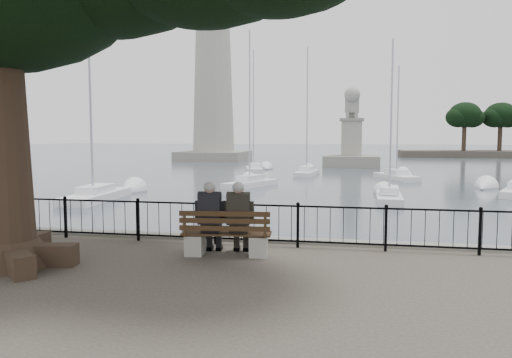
% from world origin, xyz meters
% --- Properties ---
extents(harbor, '(260.00, 260.00, 1.20)m').
position_xyz_m(harbor, '(0.00, 3.00, -0.50)').
color(harbor, slate).
rests_on(harbor, ground).
extents(railing, '(22.06, 0.06, 1.00)m').
position_xyz_m(railing, '(0.00, 2.50, 0.56)').
color(railing, black).
rests_on(railing, ground).
extents(bench, '(2.00, 0.78, 1.03)m').
position_xyz_m(bench, '(-0.45, 1.39, 0.36)').
color(bench, gray).
rests_on(bench, ground).
extents(person_left, '(0.50, 0.84, 1.64)m').
position_xyz_m(person_left, '(-0.81, 1.47, 0.75)').
color(person_left, black).
rests_on(person_left, ground).
extents(person_right, '(0.50, 0.84, 1.64)m').
position_xyz_m(person_right, '(-0.18, 1.53, 0.75)').
color(person_right, black).
rests_on(person_right, ground).
extents(lighthouse, '(9.59, 9.59, 29.47)m').
position_xyz_m(lighthouse, '(-18.00, 62.00, 11.37)').
color(lighthouse, slate).
rests_on(lighthouse, ground).
extents(lion_monument, '(6.29, 6.29, 9.21)m').
position_xyz_m(lion_monument, '(2.00, 49.93, 1.33)').
color(lion_monument, slate).
rests_on(lion_monument, ground).
extents(sailboat_a, '(2.11, 6.26, 11.24)m').
position_xyz_m(sailboat_a, '(-11.86, 16.46, -0.69)').
color(sailboat_a, white).
rests_on(sailboat_a, ground).
extents(sailboat_b, '(3.37, 5.23, 11.06)m').
position_xyz_m(sailboat_b, '(-4.92, 25.60, -0.67)').
color(sailboat_b, white).
rests_on(sailboat_b, ground).
extents(sailboat_c, '(1.49, 4.82, 8.99)m').
position_xyz_m(sailboat_c, '(4.23, 19.44, -0.71)').
color(sailboat_c, white).
rests_on(sailboat_c, ground).
extents(sailboat_f, '(1.95, 5.54, 11.72)m').
position_xyz_m(sailboat_f, '(-1.91, 36.54, -0.66)').
color(sailboat_f, white).
rests_on(sailboat_f, ground).
extents(sailboat_g, '(3.52, 5.66, 9.42)m').
position_xyz_m(sailboat_g, '(5.74, 33.58, -0.71)').
color(sailboat_g, white).
rests_on(sailboat_g, ground).
extents(sailboat_h, '(2.75, 5.52, 12.29)m').
position_xyz_m(sailboat_h, '(-7.62, 40.41, -0.64)').
color(sailboat_h, white).
rests_on(sailboat_h, ground).
extents(far_shore, '(30.00, 8.60, 9.18)m').
position_xyz_m(far_shore, '(25.54, 79.46, 3.00)').
color(far_shore, '#3A3630').
rests_on(far_shore, ground).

